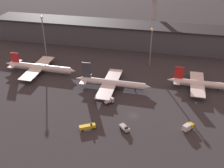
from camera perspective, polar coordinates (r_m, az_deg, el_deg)
ground at (r=133.65m, az=4.39°, el=-6.43°), size 600.00×600.00×0.00m
terminal_building at (r=206.32m, az=8.13°, el=9.51°), size 236.96×21.55×16.57m
airplane_1 at (r=175.42m, az=-14.52°, el=3.26°), size 45.72×33.13×11.36m
airplane_2 at (r=153.11m, az=-0.06°, el=0.21°), size 42.54×33.98×14.04m
airplane_3 at (r=160.14m, az=17.27°, el=0.09°), size 35.12×28.47×11.86m
service_vehicle_0 at (r=124.21m, az=2.57°, el=-8.89°), size 5.47×5.50×2.60m
service_vehicle_1 at (r=127.94m, az=15.15°, el=-8.41°), size 5.27×5.79×3.31m
service_vehicle_2 at (r=140.68m, az=-0.61°, el=-3.43°), size 4.91×4.90×2.99m
service_vehicle_3 at (r=124.90m, az=-5.00°, el=-8.62°), size 7.20×5.29×2.96m
lamp_post_0 at (r=192.49m, az=-13.76°, el=10.29°), size 1.80×1.80×27.54m
lamp_post_1 at (r=175.00m, az=7.96°, el=8.37°), size 1.80×1.80×24.71m
control_tower at (r=230.66m, az=8.51°, el=15.30°), size 9.00×9.00×38.21m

